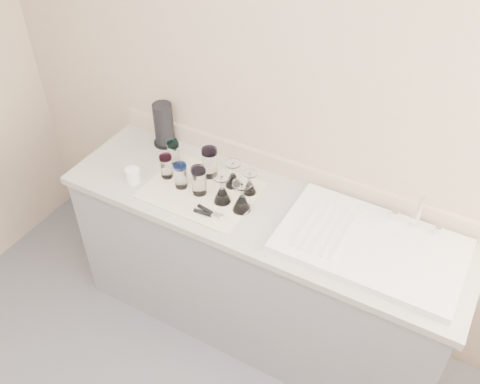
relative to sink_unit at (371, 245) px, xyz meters
The scene contains 16 objects.
room_envelope 1.47m from the sink_unit, 114.66° to the right, with size 3.54×3.50×2.52m.
counter_unit 0.72m from the sink_unit, behind, with size 2.06×0.62×0.90m.
sink_unit is the anchor object (origin of this frame).
dish_towel 0.88m from the sink_unit, behind, with size 0.55×0.42×0.01m, color white.
tumbler_teal 1.13m from the sink_unit, behind, with size 0.07×0.07×0.13m.
tumbler_purple 0.91m from the sink_unit, behind, with size 0.08×0.08×0.16m.
tumbler_magenta 1.10m from the sink_unit, behind, with size 0.07×0.07×0.13m.
tumbler_blue 0.99m from the sink_unit, behind, with size 0.07×0.07×0.14m.
tumbler_lavender 0.88m from the sink_unit, behind, with size 0.08×0.08×0.15m.
goblet_back_left 0.76m from the sink_unit, behind, with size 0.08×0.08×0.14m.
goblet_back_right 0.66m from the sink_unit, behind, with size 0.07×0.07×0.12m.
goblet_front_left 0.75m from the sink_unit, behind, with size 0.09×0.09×0.16m.
goblet_front_right 0.63m from the sink_unit, behind, with size 0.09×0.09×0.16m.
can_opener 0.77m from the sink_unit, 166.58° to the right, with size 0.16×0.06×0.02m.
white_mug 1.24m from the sink_unit, behind, with size 0.11×0.09×0.08m.
paper_towel_roll 1.30m from the sink_unit, behind, with size 0.13×0.13×0.25m.
Camera 1 is at (0.85, -0.53, 2.67)m, focal length 40.00 mm.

